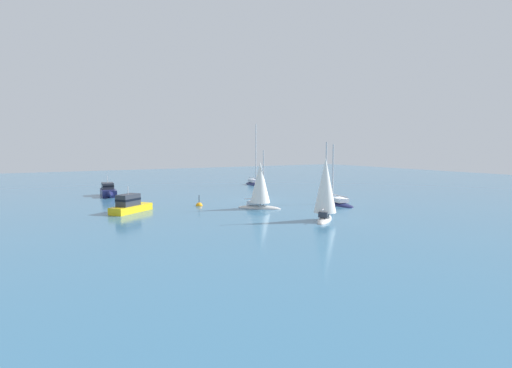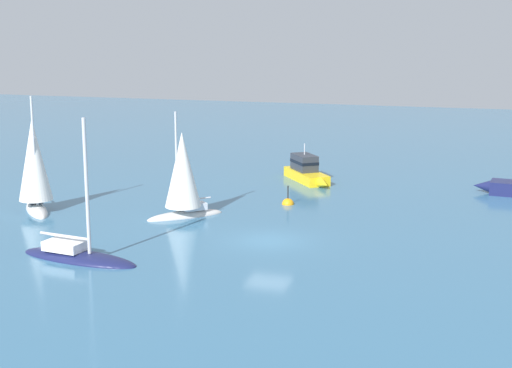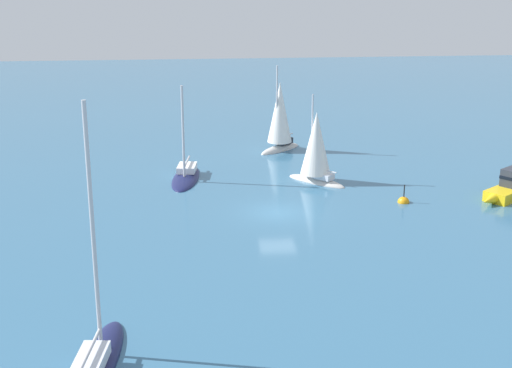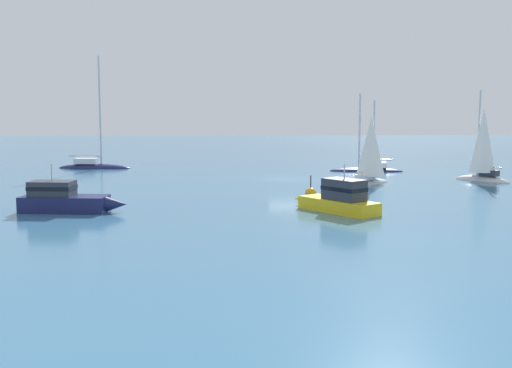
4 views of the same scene
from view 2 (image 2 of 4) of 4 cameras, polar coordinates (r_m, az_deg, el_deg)
ground_plane at (r=43.00m, az=0.96°, el=-4.37°), size 160.00×160.00×0.00m
yacht at (r=48.14m, az=-5.58°, el=0.44°), size 4.59×4.62×7.25m
yacht_1 at (r=51.43m, az=-16.56°, el=1.04°), size 4.49×4.19×8.23m
yacht_2 at (r=40.81m, az=-13.46°, el=-5.35°), size 2.93×7.32×7.94m
motor_cruiser at (r=59.88m, az=3.88°, el=1.00°), size 6.06×5.02×2.96m
channel_buoy at (r=51.93m, az=2.45°, el=-1.55°), size 0.84×0.84×1.74m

